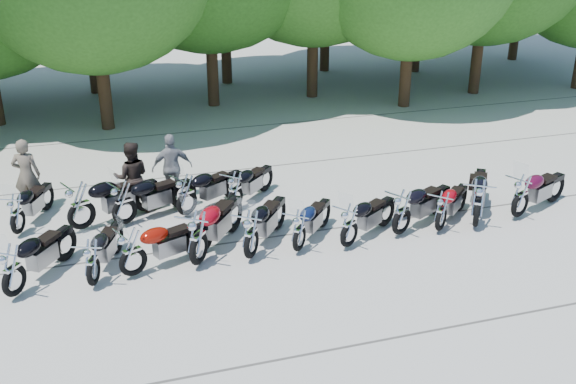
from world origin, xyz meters
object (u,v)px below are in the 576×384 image
object	(u,v)px
motorcycle_3	(198,237)
rider_0	(27,175)
motorcycle_9	(478,202)
motorcycle_13	(124,202)
motorcycle_4	(251,233)
motorcycle_10	(521,195)
motorcycle_5	(299,229)
motorcycle_11	(16,213)
motorcycle_0	(12,269)
rider_1	(132,177)
motorcycle_7	(402,211)
motorcycle_8	(442,210)
motorcycle_14	(186,194)
motorcycle_1	(92,261)
motorcycle_6	(349,224)
rider_2	(172,167)
motorcycle_2	(132,251)
motorcycle_12	(80,205)
motorcycle_15	(235,190)

from	to	relation	value
motorcycle_3	rider_0	size ratio (longest dim) A/B	1.35
motorcycle_9	motorcycle_13	size ratio (longest dim) A/B	1.07
motorcycle_4	motorcycle_10	bearing A→B (deg)	-142.58
motorcycle_5	motorcycle_11	bearing A→B (deg)	16.76
motorcycle_0	motorcycle_4	world-z (taller)	motorcycle_4
motorcycle_4	motorcycle_10	xyz separation A→B (m)	(6.83, 0.09, -0.00)
motorcycle_5	rider_1	bearing A→B (deg)	-4.16
motorcycle_7	motorcycle_9	size ratio (longest dim) A/B	0.93
motorcycle_8	motorcycle_14	bearing A→B (deg)	23.26
motorcycle_1	motorcycle_5	xyz separation A→B (m)	(4.43, 0.17, -0.01)
motorcycle_10	motorcycle_1	bearing A→B (deg)	67.85
motorcycle_6	rider_0	xyz separation A→B (m)	(-6.96, 4.40, 0.34)
motorcycle_5	rider_1	size ratio (longest dim) A/B	1.11
motorcycle_7	motorcycle_8	xyz separation A→B (m)	(0.99, -0.08, -0.07)
motorcycle_1	motorcycle_6	size ratio (longest dim) A/B	0.97
motorcycle_4	motorcycle_7	distance (m)	3.63
motorcycle_8	rider_1	bearing A→B (deg)	22.01
motorcycle_1	motorcycle_13	world-z (taller)	motorcycle_13
motorcycle_0	motorcycle_6	xyz separation A→B (m)	(7.06, 0.01, -0.04)
motorcycle_3	rider_2	world-z (taller)	rider_2
motorcycle_2	rider_0	size ratio (longest dim) A/B	1.18
motorcycle_7	motorcycle_12	world-z (taller)	motorcycle_12
motorcycle_10	motorcycle_15	bearing A→B (deg)	45.55
motorcycle_8	motorcycle_9	size ratio (longest dim) A/B	0.83
motorcycle_11	motorcycle_13	xyz separation A→B (m)	(2.43, -0.24, 0.07)
motorcycle_2	motorcycle_10	world-z (taller)	motorcycle_10
motorcycle_8	motorcycle_15	size ratio (longest dim) A/B	0.98
motorcycle_12	motorcycle_1	bearing A→B (deg)	159.25
motorcycle_13	rider_1	world-z (taller)	rider_1
motorcycle_10	motorcycle_14	size ratio (longest dim) A/B	1.03
motorcycle_5	motorcycle_10	distance (m)	5.73
rider_0	rider_2	xyz separation A→B (m)	(3.58, -0.46, -0.04)
motorcycle_4	motorcycle_9	xyz separation A→B (m)	(5.54, -0.05, 0.04)
motorcycle_5	motorcycle_7	distance (m)	2.53
rider_2	motorcycle_14	bearing A→B (deg)	96.58
motorcycle_3	motorcycle_14	bearing A→B (deg)	-57.31
motorcycle_12	motorcycle_7	bearing A→B (deg)	-133.19
motorcycle_7	motorcycle_11	bearing A→B (deg)	44.02
motorcycle_15	motorcycle_3	bearing A→B (deg)	106.32
rider_0	motorcycle_12	bearing A→B (deg)	139.68
motorcycle_5	motorcycle_13	size ratio (longest dim) A/B	0.89
motorcycle_11	rider_2	bearing A→B (deg)	-140.71
motorcycle_10	motorcycle_12	size ratio (longest dim) A/B	0.93
motorcycle_5	motorcycle_15	distance (m)	2.73
motorcycle_2	motorcycle_0	bearing A→B (deg)	69.91
motorcycle_4	motorcycle_15	size ratio (longest dim) A/B	1.11
motorcycle_1	motorcycle_5	size ratio (longest dim) A/B	1.02
motorcycle_5	motorcycle_12	distance (m)	5.24
motorcycle_3	motorcycle_12	distance (m)	3.43
rider_0	motorcycle_11	bearing A→B (deg)	96.29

